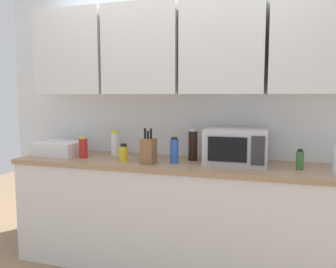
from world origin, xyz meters
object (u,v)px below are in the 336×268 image
at_px(bottle_white_jar, 115,143).
at_px(bottle_green_oil, 300,160).
at_px(knife_block, 149,151).
at_px(microwave, 236,146).
at_px(bottle_yellow_mustard, 124,153).
at_px(bottle_soy_dark, 193,145).
at_px(bottle_blue_cleaner, 174,151).
at_px(dish_rack, 59,148).
at_px(bottle_red_sauce, 83,148).

xyz_separation_m(bottle_white_jar, bottle_green_oil, (1.55, -0.16, -0.04)).
distance_m(knife_block, bottle_green_oil, 1.14).
bearing_deg(microwave, bottle_yellow_mustard, -170.70).
height_order(bottle_white_jar, bottle_green_oil, bottle_white_jar).
bearing_deg(bottle_yellow_mustard, bottle_soy_dark, 19.81).
bearing_deg(bottle_green_oil, knife_block, -174.31).
xyz_separation_m(bottle_blue_cleaner, bottle_yellow_mustard, (-0.43, -0.03, -0.04)).
bearing_deg(dish_rack, knife_block, -8.67).
xyz_separation_m(microwave, bottle_soy_dark, (-0.36, 0.05, -0.01)).
bearing_deg(bottle_yellow_mustard, bottle_red_sauce, 175.34).
distance_m(knife_block, bottle_white_jar, 0.50).
xyz_separation_m(dish_rack, bottle_green_oil, (2.06, -0.03, 0.01)).
xyz_separation_m(bottle_red_sauce, bottle_white_jar, (0.21, 0.19, 0.02)).
bearing_deg(knife_block, bottle_blue_cleaner, 23.59).
bearing_deg(bottle_soy_dark, microwave, -7.52).
bearing_deg(microwave, bottle_soy_dark, 172.48).
bearing_deg(bottle_green_oil, bottle_white_jar, 174.12).
bearing_deg(bottle_yellow_mustard, knife_block, -11.39).
bearing_deg(bottle_soy_dark, bottle_yellow_mustard, -160.19).
bearing_deg(dish_rack, bottle_blue_cleaner, -3.01).
height_order(dish_rack, bottle_blue_cleaner, bottle_blue_cleaner).
relative_size(microwave, bottle_blue_cleaner, 2.30).
relative_size(microwave, bottle_yellow_mustard, 3.35).
distance_m(bottle_yellow_mustard, bottle_green_oil, 1.37).
xyz_separation_m(dish_rack, bottle_soy_dark, (1.23, 0.10, 0.07)).
bearing_deg(bottle_blue_cleaner, bottle_green_oil, 1.83).
distance_m(knife_block, bottle_blue_cleaner, 0.21).
height_order(bottle_blue_cleaner, bottle_red_sauce, bottle_blue_cleaner).
height_order(knife_block, bottle_soy_dark, knife_block).
height_order(bottle_soy_dark, bottle_red_sauce, bottle_soy_dark).
height_order(knife_block, bottle_green_oil, knife_block).
relative_size(bottle_yellow_mustard, bottle_white_jar, 0.62).
xyz_separation_m(knife_block, bottle_yellow_mustard, (-0.24, 0.05, -0.04)).
relative_size(dish_rack, bottle_white_jar, 1.65).
xyz_separation_m(microwave, bottle_blue_cleaner, (-0.48, -0.11, -0.04)).
bearing_deg(bottle_white_jar, dish_rack, -165.37).
relative_size(bottle_soy_dark, bottle_red_sauce, 1.48).
distance_m(bottle_blue_cleaner, bottle_white_jar, 0.64).
distance_m(microwave, dish_rack, 1.59).
height_order(bottle_soy_dark, bottle_white_jar, bottle_soy_dark).
height_order(bottle_red_sauce, bottle_white_jar, bottle_white_jar).
relative_size(knife_block, bottle_white_jar, 1.23).
bearing_deg(bottle_white_jar, bottle_green_oil, -5.88).
bearing_deg(knife_block, bottle_yellow_mustard, 168.61).
relative_size(bottle_soy_dark, bottle_green_oil, 1.76).
bearing_deg(dish_rack, bottle_yellow_mustard, -7.73).
bearing_deg(dish_rack, bottle_green_oil, -0.80).
height_order(bottle_soy_dark, bottle_green_oil, bottle_soy_dark).
bearing_deg(knife_block, microwave, 16.38).
relative_size(bottle_blue_cleaner, bottle_green_oil, 1.38).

